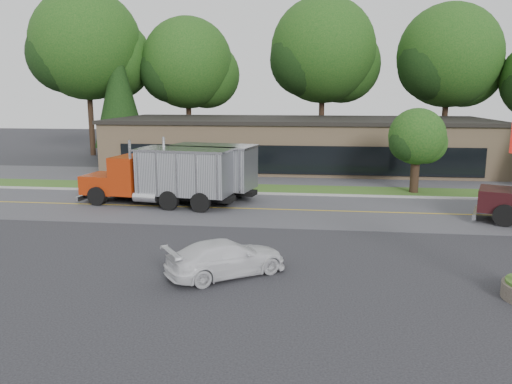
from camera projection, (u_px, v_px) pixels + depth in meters
ground at (222, 261)px, 19.49m from camera, size 140.00×140.00×0.00m
road at (252, 209)px, 28.25m from camera, size 60.00×8.00×0.02m
center_line at (252, 209)px, 28.25m from camera, size 60.00×0.12×0.01m
curb at (260, 194)px, 32.34m from camera, size 60.00×0.30×0.12m
grass_verge at (263, 189)px, 34.10m from camera, size 60.00×3.40×0.03m
far_parking at (270, 177)px, 38.97m from camera, size 60.00×7.00×0.02m
strip_mall at (299, 144)px, 44.18m from camera, size 32.00×12.00×4.00m
tree_far_a at (89, 50)px, 51.04m from camera, size 11.84×11.15×16.90m
tree_far_b at (189, 67)px, 52.12m from camera, size 10.00×9.41×14.26m
tree_far_c at (325, 55)px, 50.26m from camera, size 11.21×10.55×15.99m
tree_far_d at (450, 61)px, 47.99m from camera, size 10.47×9.85×14.93m
evergreen_left at (119, 93)px, 49.35m from camera, size 5.16×5.16×11.73m
tree_verge at (418, 139)px, 32.27m from camera, size 3.88×3.65×5.53m
dump_truck_red at (166, 175)px, 28.82m from camera, size 9.33×3.83×3.36m
dump_truck_blue at (196, 170)px, 30.74m from camera, size 8.86×4.23×3.36m
rally_car at (226, 258)px, 17.87m from camera, size 4.62×4.04×1.28m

